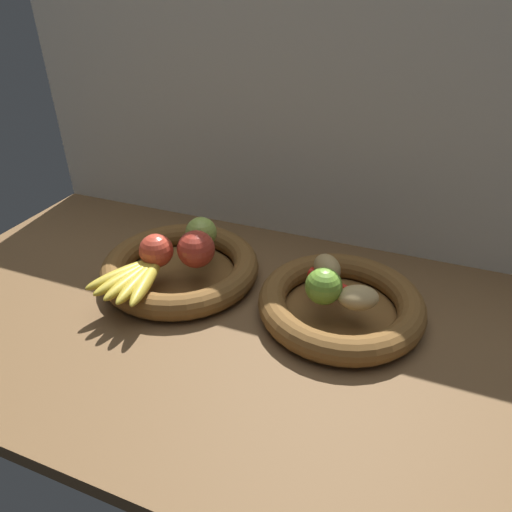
# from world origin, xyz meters

# --- Properties ---
(ground_plane) EXTENTS (1.40, 0.90, 0.03)m
(ground_plane) POSITION_xyz_m (0.00, 0.00, -0.01)
(ground_plane) COLOR brown
(back_wall) EXTENTS (1.40, 0.03, 0.55)m
(back_wall) POSITION_xyz_m (0.00, 0.30, 0.28)
(back_wall) COLOR silver
(back_wall) RESTS_ON ground_plane
(fruit_bowl_left) EXTENTS (0.34, 0.34, 0.05)m
(fruit_bowl_left) POSITION_xyz_m (-0.18, 0.01, 0.02)
(fruit_bowl_left) COLOR brown
(fruit_bowl_left) RESTS_ON ground_plane
(fruit_bowl_right) EXTENTS (0.32, 0.32, 0.05)m
(fruit_bowl_right) POSITION_xyz_m (0.17, 0.01, 0.02)
(fruit_bowl_right) COLOR brown
(fruit_bowl_right) RESTS_ON ground_plane
(apple_green_back) EXTENTS (0.07, 0.07, 0.07)m
(apple_green_back) POSITION_xyz_m (-0.15, 0.07, 0.09)
(apple_green_back) COLOR #99B74C
(apple_green_back) RESTS_ON fruit_bowl_left
(apple_red_front) EXTENTS (0.07, 0.07, 0.07)m
(apple_red_front) POSITION_xyz_m (-0.20, -0.03, 0.09)
(apple_red_front) COLOR #CC422D
(apple_red_front) RESTS_ON fruit_bowl_left
(apple_red_right) EXTENTS (0.08, 0.08, 0.08)m
(apple_red_right) POSITION_xyz_m (-0.13, -0.01, 0.09)
(apple_red_right) COLOR #B73828
(apple_red_right) RESTS_ON fruit_bowl_left
(banana_bunch_front) EXTENTS (0.13, 0.17, 0.03)m
(banana_bunch_front) POSITION_xyz_m (-0.21, -0.10, 0.07)
(banana_bunch_front) COLOR gold
(banana_bunch_front) RESTS_ON fruit_bowl_left
(potato_small) EXTENTS (0.09, 0.08, 0.04)m
(potato_small) POSITION_xyz_m (0.20, -0.02, 0.07)
(potato_small) COLOR tan
(potato_small) RESTS_ON fruit_bowl_right
(potato_oblong) EXTENTS (0.08, 0.08, 0.05)m
(potato_oblong) POSITION_xyz_m (0.13, 0.04, 0.08)
(potato_oblong) COLOR tan
(potato_oblong) RESTS_ON fruit_bowl_right
(lime_near) EXTENTS (0.07, 0.07, 0.07)m
(lime_near) POSITION_xyz_m (0.14, -0.03, 0.09)
(lime_near) COLOR #6B9E33
(lime_near) RESTS_ON fruit_bowl_right
(chili_pepper) EXTENTS (0.15, 0.07, 0.02)m
(chili_pepper) POSITION_xyz_m (0.17, 0.01, 0.06)
(chili_pepper) COLOR red
(chili_pepper) RESTS_ON fruit_bowl_right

